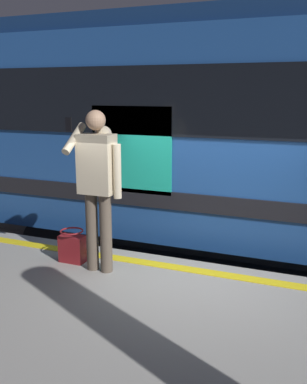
{
  "coord_description": "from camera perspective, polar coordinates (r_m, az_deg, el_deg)",
  "views": [
    {
      "loc": [
        -1.35,
        4.9,
        3.05
      ],
      "look_at": [
        0.52,
        0.3,
        1.89
      ],
      "focal_mm": 40.9,
      "sensor_mm": 36.0,
      "label": 1
    }
  ],
  "objects": [
    {
      "name": "safety_line",
      "position": [
        5.22,
        5.36,
        -10.12
      ],
      "size": [
        14.1,
        0.16,
        0.01
      ],
      "primitive_type": "cube",
      "color": "yellow",
      "rests_on": "platform"
    },
    {
      "name": "handbag",
      "position": [
        5.47,
        -10.54,
        -7.1
      ],
      "size": [
        0.31,
        0.28,
        0.41
      ],
      "color": "maroon",
      "rests_on": "platform"
    },
    {
      "name": "ground_plane",
      "position": [
        5.93,
        6.03,
        -17.92
      ],
      "size": [
        23.79,
        23.79,
        0.0
      ],
      "primitive_type": "plane",
      "color": "#4C4742"
    },
    {
      "name": "track_rail_near",
      "position": [
        6.93,
        8.91,
        -12.43
      ],
      "size": [
        18.71,
        0.08,
        0.16
      ],
      "primitive_type": "cube",
      "color": "slate",
      "rests_on": "ground"
    },
    {
      "name": "track_rail_far",
      "position": [
        8.23,
        11.25,
        -8.32
      ],
      "size": [
        18.71,
        0.08,
        0.16
      ],
      "primitive_type": "cube",
      "color": "slate",
      "rests_on": "ground"
    },
    {
      "name": "train_carriage",
      "position": [
        6.87,
        18.15,
        7.95
      ],
      "size": [
        11.52,
        2.95,
        3.94
      ],
      "color": "#1E478C",
      "rests_on": "ground"
    },
    {
      "name": "passenger",
      "position": [
        4.94,
        -7.27,
        1.81
      ],
      "size": [
        0.57,
        0.55,
        1.85
      ],
      "color": "brown",
      "rests_on": "platform"
    }
  ]
}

